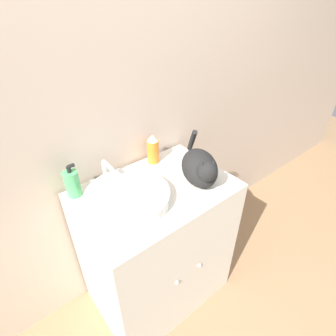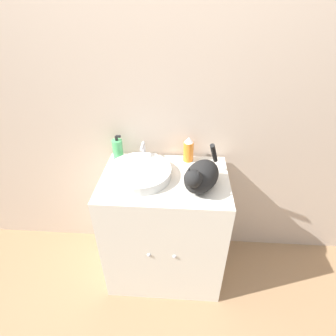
{
  "view_description": "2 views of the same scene",
  "coord_description": "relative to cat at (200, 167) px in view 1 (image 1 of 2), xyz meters",
  "views": [
    {
      "loc": [
        -0.6,
        -0.57,
        1.72
      ],
      "look_at": [
        0.03,
        0.21,
        1.02
      ],
      "focal_mm": 28.0,
      "sensor_mm": 36.0,
      "label": 1
    },
    {
      "loc": [
        0.11,
        -1.03,
        1.84
      ],
      "look_at": [
        0.02,
        0.22,
        0.99
      ],
      "focal_mm": 28.0,
      "sensor_mm": 36.0,
      "label": 2
    }
  ],
  "objects": [
    {
      "name": "sink_basin",
      "position": [
        -0.37,
        0.1,
        -0.06
      ],
      "size": [
        0.4,
        0.4,
        0.06
      ],
      "color": "silver",
      "rests_on": "vanity_cabinet"
    },
    {
      "name": "faucet",
      "position": [
        -0.37,
        0.3,
        -0.03
      ],
      "size": [
        0.18,
        0.11,
        0.13
      ],
      "color": "silver",
      "rests_on": "vanity_cabinet"
    },
    {
      "name": "vanity_cabinet",
      "position": [
        -0.21,
        0.09,
        -0.53
      ],
      "size": [
        0.79,
        0.56,
        0.88
      ],
      "color": "silver",
      "rests_on": "ground_plane"
    },
    {
      "name": "spray_bottle",
      "position": [
        -0.07,
        0.31,
        -0.01
      ],
      "size": [
        0.07,
        0.07,
        0.17
      ],
      "color": "orange",
      "rests_on": "vanity_cabinet"
    },
    {
      "name": "soap_bottle",
      "position": [
        -0.55,
        0.31,
        -0.02
      ],
      "size": [
        0.07,
        0.07,
        0.18
      ],
      "color": "#4CB266",
      "rests_on": "vanity_cabinet"
    },
    {
      "name": "wall_back",
      "position": [
        -0.21,
        0.41,
        0.28
      ],
      "size": [
        6.0,
        0.05,
        2.5
      ],
      "color": "#C6B29E",
      "rests_on": "ground_plane"
    },
    {
      "name": "ground_plane",
      "position": [
        -0.21,
        -0.18,
        -0.97
      ],
      "size": [
        8.0,
        8.0,
        0.0
      ],
      "primitive_type": "plane",
      "color": "#997551"
    },
    {
      "name": "cat",
      "position": [
        0.0,
        0.0,
        0.0
      ],
      "size": [
        0.28,
        0.36,
        0.24
      ],
      "rotation": [
        0.0,
        0.0,
        -2.06
      ],
      "color": "black",
      "rests_on": "vanity_cabinet"
    }
  ]
}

